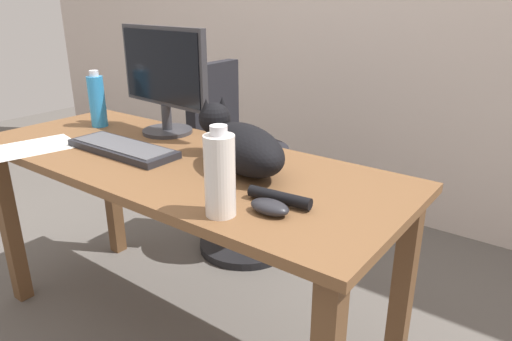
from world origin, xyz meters
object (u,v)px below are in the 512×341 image
at_px(office_chair, 237,171).
at_px(computer_mouse, 270,207).
at_px(cat, 241,145).
at_px(spray_bottle, 220,175).
at_px(keyboard, 122,148).
at_px(monitor, 164,77).
at_px(water_bottle, 97,101).

relative_size(office_chair, computer_mouse, 8.69).
height_order(office_chair, computer_mouse, office_chair).
distance_m(cat, spray_bottle, 0.33).
relative_size(keyboard, cat, 0.78).
xyz_separation_m(office_chair, cat, (0.53, -0.63, 0.40)).
bearing_deg(monitor, cat, -17.01).
bearing_deg(keyboard, monitor, 101.83).
distance_m(keyboard, cat, 0.47).
distance_m(office_chair, spray_bottle, 1.22).
relative_size(monitor, water_bottle, 2.04).
relative_size(monitor, keyboard, 1.09).
xyz_separation_m(computer_mouse, water_bottle, (-1.07, 0.26, 0.09)).
xyz_separation_m(keyboard, cat, (0.45, 0.11, 0.07)).
relative_size(keyboard, computer_mouse, 4.00).
height_order(keyboard, computer_mouse, computer_mouse).
relative_size(cat, spray_bottle, 2.44).
height_order(cat, water_bottle, water_bottle).
distance_m(cat, computer_mouse, 0.34).
bearing_deg(water_bottle, spray_bottle, -19.33).
relative_size(office_chair, spray_bottle, 4.13).
bearing_deg(computer_mouse, monitor, 154.53).
distance_m(monitor, spray_bottle, 0.81).
bearing_deg(keyboard, computer_mouse, -7.84).
relative_size(office_chair, keyboard, 2.17).
relative_size(office_chair, monitor, 1.99).
distance_m(keyboard, water_bottle, 0.41).
xyz_separation_m(keyboard, computer_mouse, (0.71, -0.10, 0.00)).
bearing_deg(spray_bottle, office_chair, 127.26).
bearing_deg(computer_mouse, keyboard, 172.16).
bearing_deg(spray_bottle, monitor, 146.54).
xyz_separation_m(office_chair, keyboard, (0.08, -0.74, 0.33)).
bearing_deg(monitor, office_chair, 93.51).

